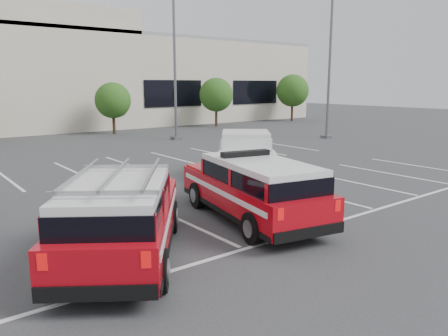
# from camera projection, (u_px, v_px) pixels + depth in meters

# --- Properties ---
(ground) EXTENTS (120.00, 120.00, 0.00)m
(ground) POSITION_uv_depth(u_px,v_px,m) (251.00, 205.00, 14.20)
(ground) COLOR #313134
(ground) RESTS_ON ground
(stall_markings) EXTENTS (23.00, 15.00, 0.01)m
(stall_markings) POSITION_uv_depth(u_px,v_px,m) (178.00, 181.00, 17.70)
(stall_markings) COLOR silver
(stall_markings) RESTS_ON ground
(convention_building) EXTENTS (60.00, 16.99, 13.20)m
(convention_building) POSITION_uv_depth(u_px,v_px,m) (13.00, 74.00, 38.17)
(convention_building) COLOR beige
(convention_building) RESTS_ON ground
(tree_mid_right) EXTENTS (2.77, 2.77, 3.99)m
(tree_mid_right) POSITION_uv_depth(u_px,v_px,m) (114.00, 102.00, 33.91)
(tree_mid_right) COLOR #3F2B19
(tree_mid_right) RESTS_ON ground
(tree_right) EXTENTS (3.07, 3.07, 4.42)m
(tree_right) POSITION_uv_depth(u_px,v_px,m) (217.00, 96.00, 39.86)
(tree_right) COLOR #3F2B19
(tree_right) RESTS_ON ground
(tree_far_right) EXTENTS (3.37, 3.37, 4.85)m
(tree_far_right) POSITION_uv_depth(u_px,v_px,m) (293.00, 92.00, 45.81)
(tree_far_right) COLOR #3F2B19
(tree_far_right) RESTS_ON ground
(light_pole_mid) EXTENTS (0.90, 0.60, 10.24)m
(light_pole_mid) POSITION_uv_depth(u_px,v_px,m) (175.00, 64.00, 29.85)
(light_pole_mid) COLOR #59595E
(light_pole_mid) RESTS_ON ground
(light_pole_right) EXTENTS (0.90, 0.60, 10.24)m
(light_pole_right) POSITION_uv_depth(u_px,v_px,m) (330.00, 65.00, 30.59)
(light_pole_right) COLOR #59595E
(light_pole_right) RESTS_ON ground
(fire_chief_suv) EXTENTS (3.13, 5.86, 1.96)m
(fire_chief_suv) POSITION_uv_depth(u_px,v_px,m) (253.00, 193.00, 12.46)
(fire_chief_suv) COLOR #A40711
(fire_chief_suv) RESTS_ON ground
(white_pickup) EXTENTS (5.61, 6.27, 1.93)m
(white_pickup) POSITION_uv_depth(u_px,v_px,m) (246.00, 161.00, 17.74)
(white_pickup) COLOR silver
(white_pickup) RESTS_ON ground
(ladder_suv) EXTENTS (4.72, 5.56, 2.09)m
(ladder_suv) POSITION_uv_depth(u_px,v_px,m) (122.00, 224.00, 9.62)
(ladder_suv) COLOR #A40711
(ladder_suv) RESTS_ON ground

